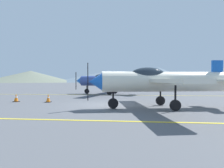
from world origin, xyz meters
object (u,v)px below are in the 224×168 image
traffic_cone_side (48,98)px  airplane_mid (108,80)px  traffic_cone_front (16,98)px  airplane_near (158,81)px

traffic_cone_side → airplane_mid: bearing=68.5°
airplane_mid → traffic_cone_front: airplane_mid is taller
airplane_mid → traffic_cone_front: bearing=-124.5°
airplane_mid → traffic_cone_side: (-3.25, -8.26, -1.23)m
airplane_near → traffic_cone_front: airplane_near is taller
airplane_near → airplane_mid: 11.13m
traffic_cone_front → traffic_cone_side: size_ratio=1.00×
airplane_mid → traffic_cone_side: bearing=-111.5°
airplane_near → traffic_cone_side: airplane_near is taller
airplane_near → traffic_cone_front: (-9.77, 2.10, -1.23)m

